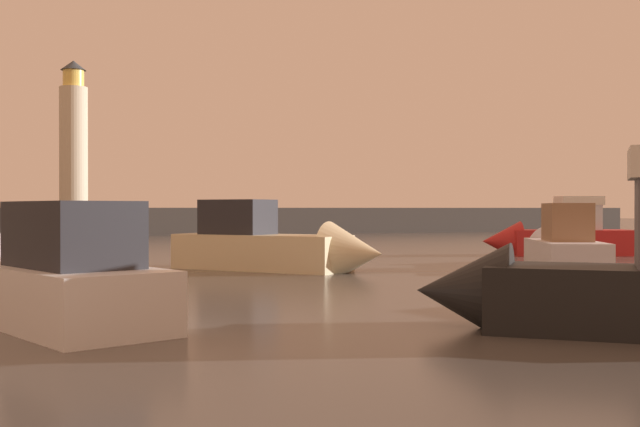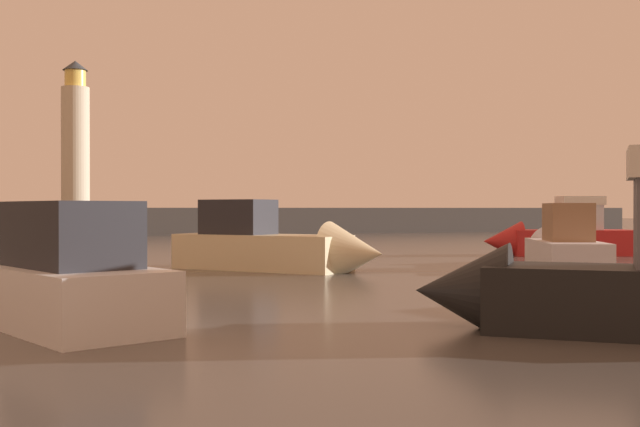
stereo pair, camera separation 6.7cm
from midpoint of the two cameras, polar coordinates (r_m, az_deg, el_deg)
The scene contains 9 objects.
ground_plane at distance 33.47m, azimuth -8.95°, elevation -3.22°, with size 220.00×220.00×0.00m, color #4C4742.
breakwater at distance 64.78m, azimuth -13.74°, elevation -0.54°, with size 91.58×5.71×2.15m, color #423F3D.
lighthouse at distance 64.78m, azimuth -17.27°, elevation 5.23°, with size 2.16×2.16×11.52m.
motorboat_0 at distance 29.49m, azimuth 17.08°, elevation -2.34°, with size 4.63×7.01×2.68m.
motorboat_2 at distance 16.09m, azimuth -20.19°, elevation -4.44°, with size 4.80×7.91×2.62m.
motorboat_3 at distance 26.49m, azimuth -2.62°, elevation -2.41°, with size 6.64×7.00×2.75m.
motorboat_4 at distance 13.97m, azimuth 21.59°, elevation -4.03°, with size 6.51×5.68×3.35m.
motorboat_5 at distance 36.61m, azimuth 16.67°, elevation -1.64°, with size 6.80×3.87×2.90m.
mooring_buoy at distance 30.10m, azimuth -18.25°, elevation -2.96°, with size 0.70×0.70×0.70m, color red.
Camera 2 is at (-5.68, -1.31, 2.09)m, focal length 44.19 mm.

